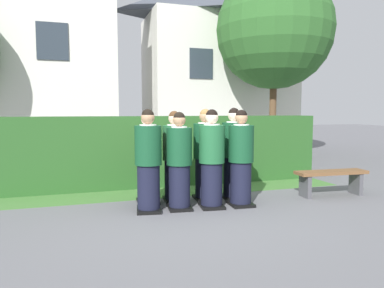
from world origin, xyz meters
name	(u,v)px	position (x,y,z in m)	size (l,w,h in m)	color
ground_plane	(197,208)	(0.00, 0.00, 0.00)	(60.00, 60.00, 0.00)	slate
student_front_row_0	(148,163)	(-0.80, 0.06, 0.78)	(0.45, 0.55, 1.65)	black
student_front_row_1	(179,163)	(-0.29, 0.04, 0.76)	(0.42, 0.53, 1.60)	black
student_front_row_2	(212,161)	(0.25, -0.02, 0.78)	(0.43, 0.54, 1.64)	black
student_front_row_3	(241,160)	(0.77, -0.05, 0.78)	(0.43, 0.53, 1.63)	black
student_in_red_blazer	(148,160)	(-0.71, 0.60, 0.76)	(0.42, 0.48, 1.60)	black
student_rear_row_1	(174,158)	(-0.23, 0.59, 0.77)	(0.42, 0.49, 1.62)	black
student_rear_row_2	(205,157)	(0.33, 0.53, 0.79)	(0.43, 0.53, 1.65)	black
student_rear_row_3	(234,156)	(0.85, 0.44, 0.80)	(0.43, 0.53, 1.67)	black
hedge	(167,150)	(0.00, 2.08, 0.75)	(7.00, 0.70, 1.50)	#285623
school_building_main	(4,35)	(-4.04, 7.85, 4.10)	(7.37, 3.66, 8.01)	silver
school_building_annex	(219,61)	(3.94, 8.86, 3.69)	(6.36, 3.43, 7.20)	silver
oak_tree_right	(274,31)	(4.65, 5.57, 4.33)	(3.97, 3.97, 6.33)	brown
wooden_bench	(331,178)	(2.72, 0.06, 0.35)	(1.42, 0.45, 0.48)	brown
lawn_strip	(177,192)	(0.00, 1.28, 0.00)	(7.00, 0.90, 0.01)	#477A38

